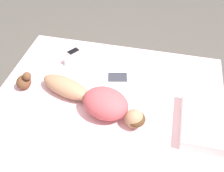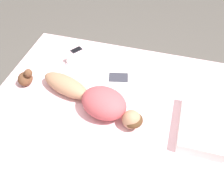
{
  "view_description": "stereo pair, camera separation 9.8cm",
  "coord_description": "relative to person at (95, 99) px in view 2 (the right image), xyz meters",
  "views": [
    {
      "loc": [
        1.64,
        0.42,
        2.5
      ],
      "look_at": [
        -0.18,
        0.01,
        0.62
      ],
      "focal_mm": 42.0,
      "sensor_mm": 36.0,
      "label": 1
    },
    {
      "loc": [
        1.61,
        0.51,
        2.5
      ],
      "look_at": [
        -0.18,
        0.01,
        0.62
      ],
      "focal_mm": 42.0,
      "sensor_mm": 36.0,
      "label": 2
    }
  ],
  "objects": [
    {
      "name": "open_magazine",
      "position": [
        -0.55,
        0.09,
        -0.1
      ],
      "size": [
        0.5,
        0.38,
        0.01
      ],
      "rotation": [
        0.0,
        0.0,
        0.22
      ],
      "color": "silver",
      "rests_on": "bed"
    },
    {
      "name": "person",
      "position": [
        0.0,
        0.0,
        0.0
      ],
      "size": [
        0.57,
        1.14,
        0.23
      ],
      "rotation": [
        0.0,
        0.0,
        -0.32
      ],
      "color": "#A37556",
      "rests_on": "bed"
    },
    {
      "name": "cell_phone",
      "position": [
        -0.78,
        -0.5,
        -0.1
      ],
      "size": [
        0.15,
        0.14,
        0.01
      ],
      "rotation": [
        0.0,
        0.0,
        0.96
      ],
      "color": "black",
      "rests_on": "bed"
    },
    {
      "name": "pillow",
      "position": [
        0.0,
        0.98,
        -0.04
      ],
      "size": [
        0.59,
        0.38,
        0.12
      ],
      "color": "white",
      "rests_on": "bed"
    },
    {
      "name": "plush_toy",
      "position": [
        -0.1,
        -0.78,
        -0.02
      ],
      "size": [
        0.16,
        0.17,
        0.2
      ],
      "color": "brown",
      "rests_on": "bed"
    },
    {
      "name": "coffee_mug",
      "position": [
        -0.55,
        -0.49,
        -0.06
      ],
      "size": [
        0.1,
        0.07,
        0.08
      ],
      "color": "white",
      "rests_on": "bed"
    },
    {
      "name": "ground_plane",
      "position": [
        -0.08,
        0.09,
        -0.67
      ],
      "size": [
        12.0,
        12.0,
        0.0
      ],
      "primitive_type": "plane",
      "color": "#4C4742"
    },
    {
      "name": "bed",
      "position": [
        -0.08,
        0.09,
        -0.39
      ],
      "size": [
        1.9,
        2.31,
        0.57
      ],
      "color": "beige",
      "rests_on": "ground_plane"
    }
  ]
}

